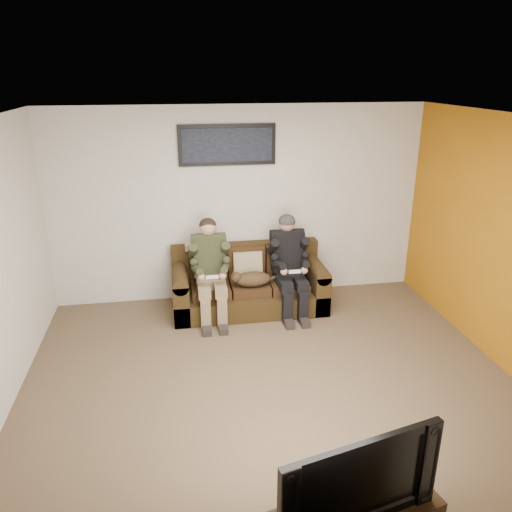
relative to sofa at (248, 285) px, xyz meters
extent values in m
plane|color=brown|center=(-0.04, -1.82, -0.31)|extent=(5.00, 5.00, 0.00)
plane|color=silver|center=(-0.04, -1.82, 2.29)|extent=(5.00, 5.00, 0.00)
plane|color=beige|center=(-0.04, 0.43, 0.99)|extent=(5.00, 0.00, 5.00)
plane|color=beige|center=(-0.04, -4.07, 0.99)|extent=(5.00, 0.00, 5.00)
cube|color=#34250F|center=(0.00, -0.07, -0.17)|extent=(1.99, 0.86, 0.27)
cube|color=#34250F|center=(0.00, 0.27, 0.24)|extent=(1.99, 0.18, 0.54)
cube|color=#34250F|center=(-0.89, -0.07, -0.04)|extent=(0.20, 0.86, 0.54)
cube|color=#34250F|center=(0.89, -0.07, -0.04)|extent=(0.20, 0.86, 0.54)
cylinder|color=#34250F|center=(-0.89, -0.07, 0.24)|extent=(0.20, 0.86, 0.20)
cylinder|color=#34250F|center=(0.89, -0.07, 0.24)|extent=(0.20, 0.86, 0.20)
cube|color=#352110|center=(-0.51, -0.12, 0.03)|extent=(0.49, 0.54, 0.13)
cube|color=#352110|center=(-0.51, 0.14, 0.29)|extent=(0.49, 0.13, 0.40)
cube|color=#352110|center=(0.00, -0.12, 0.03)|extent=(0.49, 0.54, 0.13)
cube|color=#352110|center=(0.00, 0.14, 0.29)|extent=(0.49, 0.13, 0.40)
cube|color=#352110|center=(0.51, -0.12, 0.03)|extent=(0.49, 0.54, 0.13)
cube|color=#352110|center=(0.51, 0.14, 0.29)|extent=(0.49, 0.13, 0.40)
cube|color=#9A8B65|center=(0.00, 0.04, 0.27)|extent=(0.38, 0.18, 0.38)
cube|color=#C7B792|center=(-0.60, 0.25, 0.51)|extent=(0.41, 0.20, 0.07)
cube|color=#836F52|center=(-0.51, -0.14, 0.16)|extent=(0.36, 0.30, 0.14)
cube|color=#2D321E|center=(-0.51, -0.04, 0.46)|extent=(0.40, 0.30, 0.53)
cylinder|color=#2D321E|center=(-0.51, -0.02, 0.67)|extent=(0.44, 0.18, 0.18)
sphere|color=tan|center=(-0.51, 0.00, 0.83)|extent=(0.21, 0.21, 0.21)
cube|color=#836F52|center=(-0.61, -0.34, 0.15)|extent=(0.15, 0.42, 0.13)
cube|color=#836F52|center=(-0.41, -0.34, 0.15)|extent=(0.15, 0.42, 0.13)
cube|color=#836F52|center=(-0.61, -0.54, -0.11)|extent=(0.12, 0.13, 0.40)
cube|color=#836F52|center=(-0.41, -0.54, -0.11)|extent=(0.12, 0.13, 0.40)
cube|color=black|center=(-0.61, -0.62, -0.27)|extent=(0.11, 0.26, 0.08)
cube|color=black|center=(-0.41, -0.62, -0.27)|extent=(0.11, 0.26, 0.08)
cylinder|color=#2D321E|center=(-0.71, -0.11, 0.56)|extent=(0.11, 0.30, 0.28)
cylinder|color=#2D321E|center=(-0.31, -0.11, 0.56)|extent=(0.11, 0.30, 0.28)
cylinder|color=#2D321E|center=(-0.68, -0.33, 0.40)|extent=(0.14, 0.32, 0.15)
cylinder|color=#2D321E|center=(-0.34, -0.33, 0.40)|extent=(0.14, 0.32, 0.15)
sphere|color=tan|center=(-0.64, -0.45, 0.35)|extent=(0.09, 0.09, 0.09)
sphere|color=tan|center=(-0.38, -0.45, 0.35)|extent=(0.09, 0.09, 0.09)
cube|color=white|center=(-0.51, -0.47, 0.35)|extent=(0.15, 0.04, 0.03)
ellipsoid|color=black|center=(-0.51, 0.01, 0.86)|extent=(0.22, 0.22, 0.17)
cube|color=black|center=(0.51, -0.14, 0.16)|extent=(0.36, 0.30, 0.14)
cube|color=black|center=(0.51, -0.04, 0.46)|extent=(0.40, 0.30, 0.53)
cylinder|color=black|center=(0.51, -0.02, 0.67)|extent=(0.44, 0.18, 0.18)
sphere|color=#AD7360|center=(0.51, 0.00, 0.83)|extent=(0.21, 0.21, 0.21)
cube|color=black|center=(0.41, -0.34, 0.15)|extent=(0.15, 0.42, 0.13)
cube|color=black|center=(0.61, -0.34, 0.15)|extent=(0.15, 0.42, 0.13)
cube|color=black|center=(0.41, -0.54, -0.11)|extent=(0.12, 0.13, 0.40)
cube|color=black|center=(0.61, -0.54, -0.11)|extent=(0.12, 0.13, 0.40)
cube|color=black|center=(0.41, -0.62, -0.27)|extent=(0.11, 0.26, 0.08)
cube|color=black|center=(0.61, -0.62, -0.27)|extent=(0.11, 0.26, 0.08)
cylinder|color=black|center=(0.31, -0.11, 0.56)|extent=(0.11, 0.30, 0.28)
cylinder|color=black|center=(0.71, -0.11, 0.56)|extent=(0.11, 0.30, 0.28)
cylinder|color=black|center=(0.34, -0.33, 0.40)|extent=(0.14, 0.32, 0.15)
cylinder|color=black|center=(0.68, -0.33, 0.40)|extent=(0.14, 0.32, 0.15)
sphere|color=#AD7360|center=(0.38, -0.45, 0.35)|extent=(0.09, 0.09, 0.09)
sphere|color=#AD7360|center=(0.64, -0.45, 0.35)|extent=(0.09, 0.09, 0.09)
cube|color=white|center=(0.51, -0.47, 0.35)|extent=(0.15, 0.04, 0.03)
ellipsoid|color=black|center=(0.51, 0.00, 0.86)|extent=(0.22, 0.22, 0.19)
ellipsoid|color=#4E381F|center=(0.02, -0.24, 0.19)|extent=(0.47, 0.26, 0.19)
sphere|color=#4E381F|center=(-0.20, -0.27, 0.24)|extent=(0.14, 0.14, 0.14)
cone|color=#4E381F|center=(-0.22, -0.30, 0.31)|extent=(0.04, 0.04, 0.04)
cone|color=#4E381F|center=(-0.22, -0.23, 0.31)|extent=(0.04, 0.04, 0.04)
cylinder|color=#4E381F|center=(0.26, -0.19, 0.15)|extent=(0.26, 0.13, 0.08)
cube|color=black|center=(-0.20, 0.40, 1.79)|extent=(1.25, 0.04, 0.52)
cube|color=black|center=(-0.20, 0.37, 1.79)|extent=(1.15, 0.01, 0.42)
imported|color=black|center=(0.06, -3.77, 0.40)|extent=(1.09, 0.39, 0.62)
camera|label=1|loc=(-0.92, -6.02, 2.69)|focal=35.00mm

